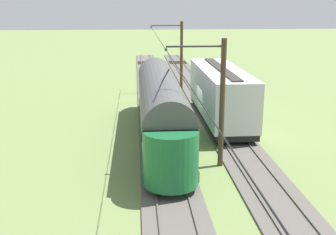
% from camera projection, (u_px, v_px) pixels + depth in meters
% --- Properties ---
extents(ground_plane, '(220.00, 220.00, 0.00)m').
position_uv_depth(ground_plane, '(188.00, 120.00, 31.58)').
color(ground_plane, olive).
extents(track_streetcar_siding, '(2.80, 80.00, 0.18)m').
position_uv_depth(track_streetcar_siding, '(217.00, 118.00, 32.03)').
color(track_streetcar_siding, '#56514C').
rests_on(track_streetcar_siding, ground).
extents(track_adjacent_siding, '(2.80, 80.00, 0.18)m').
position_uv_depth(track_adjacent_siding, '(157.00, 119.00, 31.70)').
color(track_adjacent_siding, '#56514C').
rests_on(track_adjacent_siding, ground).
extents(vintage_streetcar, '(2.65, 18.34, 5.42)m').
position_uv_depth(vintage_streetcar, '(161.00, 105.00, 26.59)').
color(vintage_streetcar, '#196033').
rests_on(vintage_streetcar, ground).
extents(boxcar_adjacent, '(2.96, 11.64, 3.85)m').
position_uv_depth(boxcar_adjacent, '(220.00, 93.00, 30.60)').
color(boxcar_adjacent, silver).
rests_on(boxcar_adjacent, ground).
extents(catenary_pole_foreground, '(3.15, 0.28, 6.82)m').
position_uv_depth(catenary_pole_foreground, '(180.00, 55.00, 40.93)').
color(catenary_pole_foreground, '#423323').
rests_on(catenary_pole_foreground, ground).
extents(catenary_pole_mid_near, '(3.15, 0.28, 6.82)m').
position_uv_depth(catenary_pole_mid_near, '(220.00, 101.00, 21.86)').
color(catenary_pole_mid_near, '#423323').
rests_on(catenary_pole_mid_near, ground).
extents(overhead_wire_run, '(2.95, 43.65, 0.18)m').
position_uv_depth(overhead_wire_run, '(166.00, 48.00, 21.74)').
color(overhead_wire_run, black).
rests_on(overhead_wire_run, ground).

